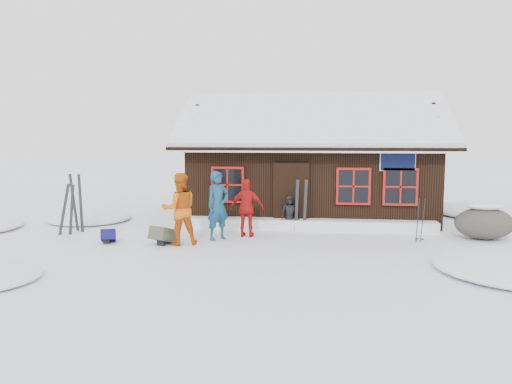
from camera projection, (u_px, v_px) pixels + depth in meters
The scene contains 15 objects.
ground at pixel (252, 244), 13.32m from camera, with size 120.00×120.00×0.00m, color white.
mountain_hut at pixel (312, 172), 17.87m from camera, with size 8.90×6.09×4.42m.
snow_drift at pixel (310, 224), 15.34m from camera, with size 7.60×0.60×0.35m, color white.
snow_mounds at pixel (315, 232), 14.96m from camera, with size 20.60×13.20×0.48m.
skier_teal at pixel (218, 206), 13.82m from camera, with size 0.70×0.46×1.92m, color navy.
skier_orange_left at pixel (180, 209), 13.20m from camera, with size 0.93×0.73×1.92m, color #D0580E.
skier_orange_right at pixel (247, 208), 14.24m from camera, with size 0.98×0.41×1.67m, color red.
skier_crouched at pixel (290, 213), 15.32m from camera, with size 0.52×0.34×1.06m, color black.
boulder at pixel (484, 222), 13.95m from camera, with size 1.62×1.21×0.94m.
ski_pair_left at pixel (68, 210), 14.50m from camera, with size 0.62×0.22×1.56m.
ski_pair_mid at pixel (77, 204), 15.07m from camera, with size 0.53×0.26×1.79m.
ski_pair_right at pixel (301, 206), 15.10m from camera, with size 0.39×0.17×1.62m.
ski_poles at pixel (420, 221), 13.57m from camera, with size 0.22×0.11×1.25m.
backpack_blue at pixel (108, 238), 13.52m from camera, with size 0.39×0.51×0.28m, color #11114A.
backpack_olive at pixel (163, 238), 13.33m from camera, with size 0.49×0.64×0.35m, color #434632.
Camera 1 is at (1.69, -12.97, 2.91)m, focal length 35.00 mm.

